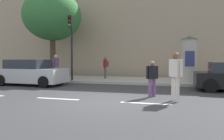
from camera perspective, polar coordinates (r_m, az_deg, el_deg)
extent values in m
plane|color=#38383A|center=(7.97, -3.47, -8.35)|extent=(80.00, 80.00, 0.00)
cube|color=#B2ADA3|center=(14.71, 4.85, -2.74)|extent=(36.00, 4.00, 0.15)
cube|color=silver|center=(8.64, -14.47, -7.51)|extent=(1.80, 0.16, 0.01)
cube|color=silver|center=(7.63, 9.03, -8.86)|extent=(1.80, 0.16, 0.01)
cube|color=tan|center=(19.73, 7.31, 10.20)|extent=(36.00, 5.00, 8.01)
cylinder|color=black|center=(14.11, -10.79, 4.22)|extent=(0.12, 0.12, 3.42)
cube|color=black|center=(14.14, -11.20, 12.71)|extent=(0.24, 0.24, 0.75)
sphere|color=#390605|center=(14.07, -11.44, 13.73)|extent=(0.16, 0.16, 0.16)
sphere|color=#3C2906|center=(14.02, -11.43, 12.77)|extent=(0.16, 0.16, 0.16)
sphere|color=green|center=(13.99, -11.42, 11.80)|extent=(0.16, 0.16, 0.16)
cylinder|color=#B2ADA3|center=(13.57, 20.03, 2.35)|extent=(0.88, 0.88, 2.58)
cone|color=#334C33|center=(13.63, 20.15, 8.20)|extent=(0.97, 0.97, 0.20)
cube|color=navy|center=(13.12, 20.24, 2.89)|extent=(0.53, 0.02, 0.90)
cylinder|color=#4C3826|center=(16.49, -15.64, 2.87)|extent=(0.41, 0.41, 2.77)
ellipsoid|color=#337238|center=(16.78, -15.81, 13.88)|extent=(4.29, 4.29, 3.64)
cylinder|color=#724C84|center=(8.82, 10.19, -4.80)|extent=(0.14, 0.14, 0.75)
cylinder|color=#724C84|center=(8.98, 11.25, -4.67)|extent=(0.14, 0.14, 0.75)
cube|color=black|center=(8.83, 10.77, -0.62)|extent=(0.48, 0.50, 0.53)
cylinder|color=black|center=(8.65, 9.47, -0.68)|extent=(0.09, 0.09, 0.50)
cylinder|color=black|center=(9.02, 12.02, -0.55)|extent=(0.09, 0.09, 0.50)
sphere|color=#8C664C|center=(8.82, 10.80, 1.77)|extent=(0.20, 0.20, 0.20)
cylinder|color=silver|center=(8.05, 17.24, -5.08)|extent=(0.14, 0.14, 0.91)
cylinder|color=silver|center=(8.24, 16.19, -4.87)|extent=(0.14, 0.14, 0.91)
cube|color=silver|center=(8.07, 16.80, 0.50)|extent=(0.48, 0.53, 0.65)
cylinder|color=silver|center=(7.85, 18.09, 0.41)|extent=(0.09, 0.09, 0.61)
cylinder|color=silver|center=(8.30, 15.57, 0.59)|extent=(0.09, 0.09, 0.61)
sphere|color=brown|center=(8.06, 16.85, 3.67)|extent=(0.25, 0.25, 0.25)
cylinder|color=#724C84|center=(16.19, 19.84, -0.64)|extent=(0.14, 0.14, 0.83)
cylinder|color=#724C84|center=(16.01, 19.61, -0.68)|extent=(0.14, 0.14, 0.83)
cube|color=maroon|center=(16.07, 19.77, 1.86)|extent=(0.38, 0.45, 0.59)
cylinder|color=maroon|center=(16.29, 20.06, 1.87)|extent=(0.09, 0.09, 0.56)
cylinder|color=maroon|center=(15.85, 19.48, 1.85)|extent=(0.09, 0.09, 0.56)
sphere|color=#8C664C|center=(16.07, 19.80, 3.31)|extent=(0.22, 0.22, 0.22)
cylinder|color=silver|center=(14.87, -14.66, -0.83)|extent=(0.14, 0.14, 0.85)
cylinder|color=silver|center=(14.70, -15.13, -0.89)|extent=(0.14, 0.14, 0.85)
cube|color=#724C84|center=(14.75, -14.93, 1.96)|extent=(0.29, 0.44, 0.60)
cylinder|color=#724C84|center=(14.96, -14.36, 1.98)|extent=(0.09, 0.09, 0.57)
cylinder|color=#724C84|center=(14.55, -15.52, 1.93)|extent=(0.09, 0.09, 0.57)
sphere|color=beige|center=(14.75, -14.96, 3.57)|extent=(0.23, 0.23, 0.23)
cube|color=#B78C33|center=(14.86, -15.49, 1.84)|extent=(0.19, 0.30, 0.36)
cylinder|color=#4C4C51|center=(15.12, -1.82, -0.78)|extent=(0.14, 0.14, 0.79)
cylinder|color=#4C4C51|center=(15.35, -1.92, -0.72)|extent=(0.14, 0.14, 0.79)
cube|color=maroon|center=(15.20, -1.87, 1.78)|extent=(0.40, 0.52, 0.56)
cylinder|color=maroon|center=(14.93, -1.76, 1.76)|extent=(0.09, 0.09, 0.53)
cylinder|color=maroon|center=(15.48, -1.98, 1.81)|extent=(0.09, 0.09, 0.53)
sphere|color=#8C664C|center=(15.20, -1.88, 3.24)|extent=(0.21, 0.21, 0.21)
cube|color=#4C4C51|center=(15.23, -1.20, 1.68)|extent=(0.25, 0.32, 0.36)
cube|color=silver|center=(13.45, -20.91, -1.31)|extent=(4.17, 1.94, 0.81)
cube|color=#262D38|center=(13.54, -21.64, 1.53)|extent=(2.36, 1.68, 0.52)
cylinder|color=black|center=(13.80, -27.69, -2.47)|extent=(0.65, 0.25, 0.64)
cylinder|color=black|center=(15.01, -23.27, -1.93)|extent=(0.65, 0.25, 0.64)
cylinder|color=black|center=(11.97, -17.89, -3.07)|extent=(0.65, 0.25, 0.64)
cylinder|color=black|center=(13.34, -13.84, -2.37)|extent=(0.65, 0.25, 0.64)
cylinder|color=black|center=(10.79, 25.04, -3.88)|extent=(0.65, 0.25, 0.64)
cylinder|color=black|center=(12.44, 23.93, -2.96)|extent=(0.65, 0.25, 0.64)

